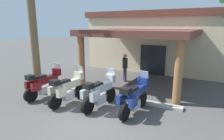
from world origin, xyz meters
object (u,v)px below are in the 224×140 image
Objects in this scene: motorcycle_cream at (67,89)px; motorcycle_maroon at (44,84)px; motel_building at (165,40)px; motorcycle_blue at (134,97)px; motorcycle_silver at (99,92)px; pedestrian at (125,66)px.

motorcycle_maroon is at bearing 91.91° from motorcycle_cream.
motorcycle_cream is at bearing -99.32° from motel_building.
motorcycle_cream is (-2.01, -10.18, -1.60)m from motel_building.
motorcycle_cream is at bearing 104.13° from motorcycle_blue.
motorcycle_silver is at bearing 102.12° from motorcycle_blue.
motel_building is at bearing -9.85° from motorcycle_maroon.
motel_building is at bearing -149.49° from pedestrian.
motorcycle_silver is at bearing -90.97° from motel_building.
pedestrian is at bearing -19.22° from motorcycle_maroon.
motorcycle_cream and motorcycle_blue have the same top height.
motorcycle_maroon and motorcycle_blue have the same top height.
pedestrian is at bearing -5.91° from motorcycle_cream.
motorcycle_maroon is at bearing -107.44° from motel_building.
motel_building is at bearing 5.43° from motorcycle_silver.
pedestrian reaches higher than motorcycle_maroon.
motorcycle_cream is 1.00× the size of motorcycle_silver.
motorcycle_maroon is 1.52m from motorcycle_cream.
motorcycle_maroon is 4.58m from motorcycle_blue.
pedestrian is at bearing -99.38° from motel_building.
motel_building is 10.81m from motorcycle_maroon.
motorcycle_silver is at bearing -77.28° from motorcycle_maroon.
pedestrian reaches higher than motorcycle_silver.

